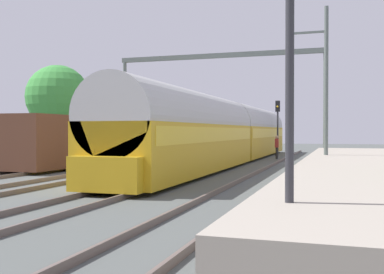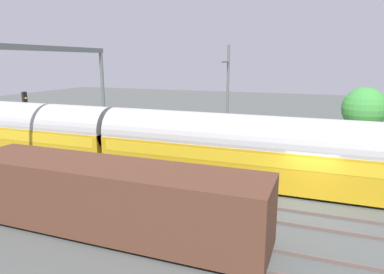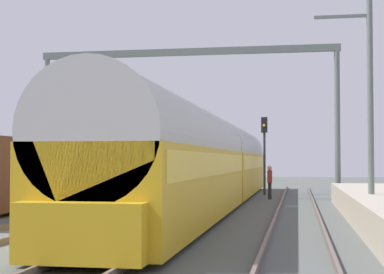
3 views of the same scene
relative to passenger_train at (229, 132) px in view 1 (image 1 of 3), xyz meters
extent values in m
plane|color=#4F5451|center=(-1.90, -12.32, -1.97)|extent=(120.00, 120.00, 0.00)
cube|color=#60524C|center=(-6.89, -12.32, -1.89)|extent=(0.08, 60.00, 0.16)
cube|color=#60524C|center=(-4.52, -12.32, -1.89)|extent=(0.08, 60.00, 0.16)
cube|color=#60524C|center=(-3.09, -12.32, -1.89)|extent=(0.08, 60.00, 0.16)
cube|color=#60524C|center=(-0.72, -12.32, -1.89)|extent=(0.08, 60.00, 0.16)
cube|color=#60524C|center=(0.72, -12.32, -1.89)|extent=(0.08, 60.00, 0.16)
cube|color=#60524C|center=(3.09, -12.32, -1.89)|extent=(0.08, 60.00, 0.16)
cube|color=#60524C|center=(4.52, -12.32, -1.89)|extent=(0.08, 60.00, 0.16)
cube|color=#A39989|center=(7.62, -10.32, -1.52)|extent=(4.40, 28.00, 0.90)
cube|color=gold|center=(0.00, -8.13, -0.71)|extent=(2.90, 16.00, 2.20)
cube|color=gold|center=(0.00, -8.13, -0.08)|extent=(2.93, 15.36, 0.64)
cylinder|color=#B2B2B2|center=(0.00, -8.13, 0.59)|extent=(2.84, 16.00, 2.84)
cube|color=gold|center=(0.00, 8.22, -0.71)|extent=(2.90, 16.00, 2.20)
cube|color=gold|center=(0.00, 8.22, -0.08)|extent=(2.93, 15.36, 0.64)
cylinder|color=#B2B2B2|center=(0.00, 8.22, 0.59)|extent=(2.84, 16.00, 2.84)
cube|color=gold|center=(0.00, -16.38, -1.26)|extent=(2.40, 0.50, 1.10)
cube|color=#563323|center=(-7.61, -4.81, -0.46)|extent=(2.80, 13.00, 2.70)
cube|color=black|center=(-7.61, -4.81, -1.76)|extent=(2.52, 11.96, 0.10)
cylinder|color=#282828|center=(2.41, 5.01, -1.55)|extent=(0.18, 0.18, 0.85)
cube|color=maroon|center=(2.41, 5.01, -0.80)|extent=(0.24, 0.40, 0.64)
sphere|color=tan|center=(2.41, 5.01, -0.36)|extent=(0.24, 0.24, 0.24)
cylinder|color=#2D2D33|center=(6.15, -21.62, 0.25)|extent=(0.14, 0.14, 4.45)
cylinder|color=#2D2D33|center=(1.92, 9.20, -0.16)|extent=(0.14, 0.14, 3.62)
cube|color=black|center=(1.92, 9.20, 2.10)|extent=(0.36, 0.20, 0.90)
sphere|color=yellow|center=(1.92, 9.08, 2.06)|extent=(0.16, 0.16, 0.16)
cylinder|color=slate|center=(-9.61, 4.67, 1.78)|extent=(0.28, 0.28, 7.50)
cylinder|color=slate|center=(5.80, 4.67, 1.78)|extent=(0.28, 0.28, 7.50)
cube|color=slate|center=(-1.90, 4.67, 5.71)|extent=(15.81, 0.24, 0.36)
cylinder|color=slate|center=(6.20, -5.98, 2.03)|extent=(0.20, 0.20, 8.00)
cube|color=slate|center=(5.30, -5.98, 4.83)|extent=(1.80, 0.10, 0.10)
cylinder|color=#4C3826|center=(-15.72, 4.53, -0.52)|extent=(0.36, 0.36, 2.91)
sphere|color=green|center=(-15.72, 4.53, 2.93)|extent=(5.31, 5.31, 5.31)
camera|label=1|loc=(6.96, -29.19, 0.07)|focal=43.71mm
camera|label=2|loc=(-18.74, -12.62, 4.93)|focal=32.47mm
camera|label=3|loc=(3.84, -26.85, 0.04)|focal=57.57mm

